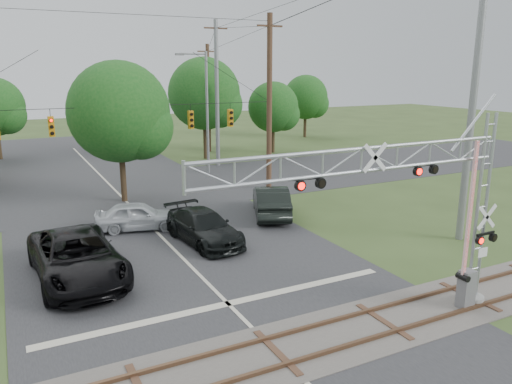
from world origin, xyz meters
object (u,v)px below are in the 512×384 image
crossing_gantry (414,199)px  pickup_black (77,257)px  streetlight (205,107)px  sedan_silver (138,216)px  car_dark (204,227)px  traffic_signal_span (140,112)px

crossing_gantry → pickup_black: (-8.90, 8.51, -3.26)m
streetlight → sedan_silver: bearing=-125.6°
car_dark → streetlight: size_ratio=0.56×
crossing_gantry → traffic_signal_span: 18.77m
pickup_black → sedan_silver: (3.66, 5.16, -0.20)m
traffic_signal_span → sedan_silver: size_ratio=4.54×
traffic_signal_span → streetlight: (6.78, 7.04, -0.39)m
sedan_silver → streetlight: streetlight is taller
crossing_gantry → streetlight: (3.14, 25.39, 1.03)m
sedan_silver → crossing_gantry: bearing=-144.0°
pickup_black → car_dark: pickup_black is taller
pickup_black → crossing_gantry: bearing=-46.6°
pickup_black → car_dark: (5.96, 1.78, -0.16)m
car_dark → crossing_gantry: bearing=-80.7°
crossing_gantry → car_dark: size_ratio=2.10×
streetlight → traffic_signal_span: bearing=-133.9°
pickup_black → sedan_silver: bearing=51.7°
crossing_gantry → traffic_signal_span: size_ratio=0.57×
car_dark → sedan_silver: size_ratio=1.23×
traffic_signal_span → car_dark: size_ratio=3.70×
traffic_signal_span → car_dark: traffic_signal_span is taller
crossing_gantry → car_dark: bearing=106.0°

